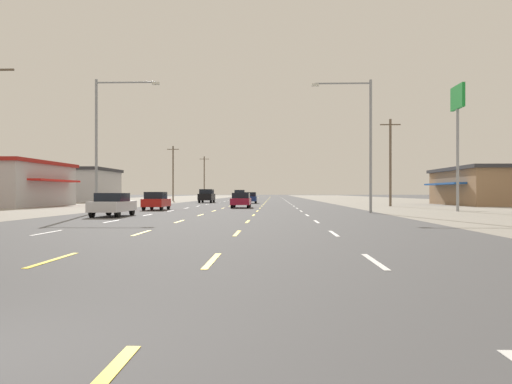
% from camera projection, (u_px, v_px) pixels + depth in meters
% --- Properties ---
extents(ground_plane, '(572.00, 572.00, 0.00)m').
position_uv_depth(ground_plane, '(252.00, 203.00, 70.14)').
color(ground_plane, '#4C4C4F').
extents(lot_apron_left, '(28.00, 440.00, 0.01)m').
position_uv_depth(lot_apron_left, '(73.00, 203.00, 71.02)').
color(lot_apron_left, gray).
rests_on(lot_apron_left, ground).
extents(lot_apron_right, '(28.00, 440.00, 0.01)m').
position_uv_depth(lot_apron_right, '(434.00, 204.00, 69.26)').
color(lot_apron_right, gray).
rests_on(lot_apron_right, ground).
extents(lane_markings, '(10.64, 227.60, 0.01)m').
position_uv_depth(lane_markings, '(260.00, 200.00, 108.62)').
color(lane_markings, white).
rests_on(lane_markings, ground).
extents(signal_span_wire, '(26.07, 0.53, 9.76)m').
position_uv_depth(signal_span_wire, '(152.00, 21.00, 12.80)').
color(signal_span_wire, brown).
rests_on(signal_span_wire, ground).
extents(sedan_far_left_nearest, '(1.80, 4.50, 1.46)m').
position_uv_depth(sedan_far_left_nearest, '(113.00, 204.00, 31.92)').
color(sedan_far_left_nearest, silver).
rests_on(sedan_far_left_nearest, ground).
extents(hatchback_far_left_near, '(1.72, 3.90, 1.54)m').
position_uv_depth(hatchback_far_left_near, '(156.00, 201.00, 43.60)').
color(hatchback_far_left_near, red).
rests_on(hatchback_far_left_near, ground).
extents(sedan_center_turn_mid, '(1.80, 4.50, 1.46)m').
position_uv_depth(sedan_center_turn_mid, '(241.00, 200.00, 49.98)').
color(sedan_center_turn_mid, maroon).
rests_on(sedan_center_turn_mid, ground).
extents(hatchback_center_turn_midfar, '(1.72, 3.90, 1.54)m').
position_uv_depth(hatchback_center_turn_midfar, '(250.00, 198.00, 70.81)').
color(hatchback_center_turn_midfar, navy).
rests_on(hatchback_center_turn_midfar, ground).
extents(suv_far_left_far, '(1.98, 4.90, 1.98)m').
position_uv_depth(suv_far_left_far, '(207.00, 196.00, 75.05)').
color(suv_far_left_far, black).
rests_on(suv_far_left_far, ground).
extents(suv_inner_left_farther, '(1.98, 4.90, 1.98)m').
position_uv_depth(suv_inner_left_farther, '(240.00, 195.00, 95.67)').
color(suv_inner_left_farther, white).
rests_on(suv_inner_left_farther, ground).
extents(sedan_inner_left_farthest, '(1.80, 4.50, 1.46)m').
position_uv_depth(sedan_inner_left_farthest, '(248.00, 195.00, 130.15)').
color(sedan_inner_left_farthest, navy).
rests_on(sedan_inner_left_farthest, ground).
extents(storefront_left_row_1, '(11.04, 15.13, 4.85)m').
position_uv_depth(storefront_left_row_1, '(7.00, 184.00, 55.15)').
color(storefront_left_row_1, '#B2B2B7').
rests_on(storefront_left_row_1, ground).
extents(storefront_left_row_2, '(11.52, 13.62, 5.44)m').
position_uv_depth(storefront_left_row_2, '(77.00, 185.00, 83.98)').
color(storefront_left_row_2, '#B2B2B7').
rests_on(storefront_left_row_2, ground).
extents(storefront_right_row_1, '(13.09, 16.67, 4.48)m').
position_uv_depth(storefront_right_row_1, '(498.00, 186.00, 61.04)').
color(storefront_right_row_1, '#8C6B4C').
rests_on(storefront_right_row_1, ground).
extents(pole_sign_right_row_1, '(0.24, 2.63, 9.92)m').
position_uv_depth(pole_sign_right_row_1, '(458.00, 113.00, 40.30)').
color(pole_sign_right_row_1, gray).
rests_on(pole_sign_right_row_1, ground).
extents(streetlight_left_row_0, '(4.82, 0.26, 9.93)m').
position_uv_depth(streetlight_left_row_0, '(103.00, 134.00, 38.14)').
color(streetlight_left_row_0, gray).
rests_on(streetlight_left_row_0, ground).
extents(streetlight_right_row_0, '(4.39, 0.26, 9.74)m').
position_uv_depth(streetlight_right_row_0, '(364.00, 135.00, 37.46)').
color(streetlight_right_row_0, gray).
rests_on(streetlight_right_row_0, ground).
extents(utility_pole_right_row_1, '(2.20, 0.26, 9.43)m').
position_uv_depth(utility_pole_right_row_1, '(390.00, 161.00, 55.34)').
color(utility_pole_right_row_1, brown).
rests_on(utility_pole_right_row_1, ground).
extents(utility_pole_left_row_2, '(2.20, 0.26, 9.97)m').
position_uv_depth(utility_pole_left_row_2, '(173.00, 172.00, 93.23)').
color(utility_pole_left_row_2, brown).
rests_on(utility_pole_left_row_2, ground).
extents(utility_pole_left_row_3, '(2.20, 0.26, 9.90)m').
position_uv_depth(utility_pole_left_row_3, '(204.00, 177.00, 119.21)').
color(utility_pole_left_row_3, brown).
rests_on(utility_pole_left_row_3, ground).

